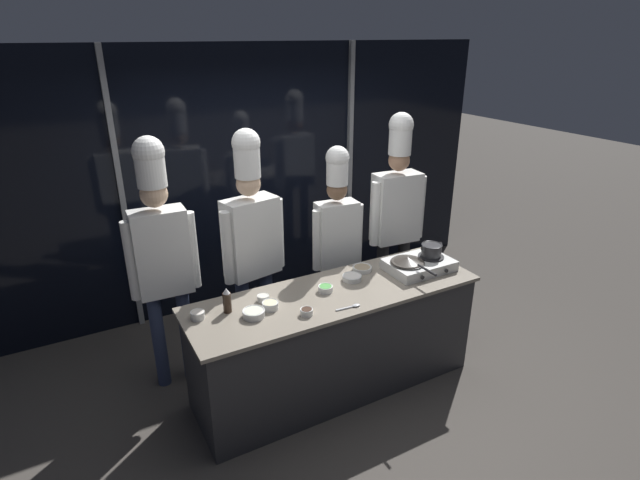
{
  "coord_description": "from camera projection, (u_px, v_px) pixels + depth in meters",
  "views": [
    {
      "loc": [
        -1.77,
        -2.96,
        2.78
      ],
      "look_at": [
        0.0,
        0.25,
        1.25
      ],
      "focal_mm": 28.0,
      "sensor_mm": 36.0,
      "label": 1
    }
  ],
  "objects": [
    {
      "name": "portable_stove",
      "position": [
        419.0,
        265.0,
        4.26
      ],
      "size": [
        0.55,
        0.39,
        0.1
      ],
      "color": "silver",
      "rests_on": "demo_counter"
    },
    {
      "name": "prep_bowl_noodles",
      "position": [
        270.0,
        305.0,
        3.66
      ],
      "size": [
        0.12,
        0.12,
        0.06
      ],
      "color": "white",
      "rests_on": "demo_counter"
    },
    {
      "name": "ground_plane",
      "position": [
        334.0,
        384.0,
        4.25
      ],
      "size": [
        24.0,
        24.0,
        0.0
      ],
      "primitive_type": "plane",
      "color": "#47423D"
    },
    {
      "name": "chef_pastry",
      "position": [
        396.0,
        205.0,
        4.86
      ],
      "size": [
        0.6,
        0.27,
        2.11
      ],
      "rotation": [
        0.0,
        0.0,
        3.06
      ],
      "color": "#232326",
      "rests_on": "ground_plane"
    },
    {
      "name": "prep_bowl_mushrooms",
      "position": [
        362.0,
        268.0,
        4.25
      ],
      "size": [
        0.17,
        0.17,
        0.04
      ],
      "color": "white",
      "rests_on": "demo_counter"
    },
    {
      "name": "serving_spoon_slotted",
      "position": [
        352.0,
        306.0,
        3.69
      ],
      "size": [
        0.2,
        0.04,
        0.02
      ],
      "color": "#B2B5BA",
      "rests_on": "demo_counter"
    },
    {
      "name": "prep_bowl_bean_sprouts",
      "position": [
        254.0,
        313.0,
        3.56
      ],
      "size": [
        0.16,
        0.16,
        0.05
      ],
      "color": "white",
      "rests_on": "demo_counter"
    },
    {
      "name": "demo_counter",
      "position": [
        335.0,
        340.0,
        4.08
      ],
      "size": [
        2.37,
        0.73,
        0.9
      ],
      "color": "#2D2D30",
      "rests_on": "ground_plane"
    },
    {
      "name": "chef_head",
      "position": [
        161.0,
        247.0,
        3.84
      ],
      "size": [
        0.54,
        0.23,
        2.1
      ],
      "rotation": [
        0.0,
        0.0,
        3.1
      ],
      "color": "#2D3856",
      "rests_on": "ground_plane"
    },
    {
      "name": "squeeze_bottle_soy",
      "position": [
        227.0,
        301.0,
        3.6
      ],
      "size": [
        0.06,
        0.06,
        0.2
      ],
      "color": "#332319",
      "rests_on": "demo_counter"
    },
    {
      "name": "prep_bowl_garlic",
      "position": [
        263.0,
        298.0,
        3.77
      ],
      "size": [
        0.09,
        0.09,
        0.05
      ],
      "color": "white",
      "rests_on": "demo_counter"
    },
    {
      "name": "prep_bowl_soy_glaze",
      "position": [
        307.0,
        311.0,
        3.58
      ],
      "size": [
        0.09,
        0.09,
        0.05
      ],
      "color": "white",
      "rests_on": "demo_counter"
    },
    {
      "name": "window_wall_back",
      "position": [
        246.0,
        179.0,
        5.23
      ],
      "size": [
        5.86,
        0.09,
        2.7
      ],
      "color": "black",
      "rests_on": "ground_plane"
    },
    {
      "name": "chef_line",
      "position": [
        337.0,
        230.0,
        4.53
      ],
      "size": [
        0.5,
        0.23,
        1.89
      ],
      "rotation": [
        0.0,
        0.0,
        3.06
      ],
      "color": "#232326",
      "rests_on": "ground_plane"
    },
    {
      "name": "prep_bowl_scallions",
      "position": [
        325.0,
        288.0,
        3.91
      ],
      "size": [
        0.12,
        0.12,
        0.05
      ],
      "color": "white",
      "rests_on": "demo_counter"
    },
    {
      "name": "stock_pot",
      "position": [
        432.0,
        250.0,
        4.27
      ],
      "size": [
        0.2,
        0.18,
        0.11
      ],
      "color": "#333335",
      "rests_on": "portable_stove"
    },
    {
      "name": "frying_pan",
      "position": [
        408.0,
        260.0,
        4.17
      ],
      "size": [
        0.29,
        0.49,
        0.04
      ],
      "color": "#38332D",
      "rests_on": "portable_stove"
    },
    {
      "name": "chef_sous",
      "position": [
        251.0,
        235.0,
        4.19
      ],
      "size": [
        0.59,
        0.32,
        2.09
      ],
      "rotation": [
        0.0,
        0.0,
        3.34
      ],
      "color": "#2D3856",
      "rests_on": "ground_plane"
    },
    {
      "name": "prep_bowl_rice",
      "position": [
        352.0,
        277.0,
        4.09
      ],
      "size": [
        0.16,
        0.16,
        0.04
      ],
      "color": "white",
      "rests_on": "demo_counter"
    },
    {
      "name": "prep_bowl_onion",
      "position": [
        198.0,
        315.0,
        3.53
      ],
      "size": [
        0.1,
        0.1,
        0.06
      ],
      "color": "white",
      "rests_on": "demo_counter"
    }
  ]
}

